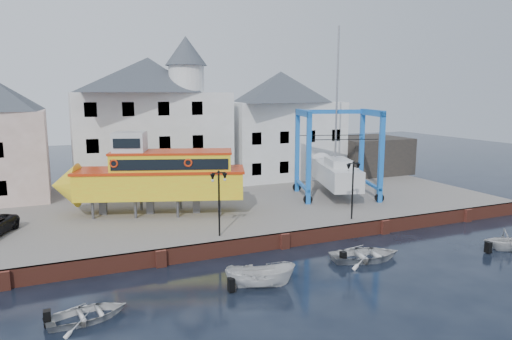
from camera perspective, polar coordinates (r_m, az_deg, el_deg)
name	(u,v)px	position (r m, az deg, el deg)	size (l,w,h in m)	color
ground	(284,248)	(30.02, 3.55, -9.74)	(140.00, 140.00, 0.00)	black
hardstanding	(227,204)	(39.61, -3.62, -4.21)	(44.00, 22.00, 1.00)	#66635F
quay_wall	(284,240)	(29.95, 3.47, -8.78)	(44.00, 0.47, 1.00)	brown
building_white_main	(152,121)	(44.46, -12.91, 6.01)	(14.00, 8.30, 14.00)	silver
building_white_right	(280,124)	(49.47, 3.07, 5.71)	(12.00, 8.00, 11.20)	silver
shed_dark	(367,155)	(53.36, 13.68, 1.85)	(8.00, 7.00, 4.00)	#262421
lamp_post_left	(219,187)	(28.49, -4.66, -2.10)	(1.12, 0.32, 4.20)	black
lamp_post_right	(353,175)	(32.98, 12.04, -0.67)	(1.12, 0.32, 4.20)	black
tour_boat	(150,176)	(34.70, -13.17, -0.68)	(14.43, 7.73, 6.14)	#59595E
travel_lift	(334,168)	(41.00, 9.70, 0.30)	(8.04, 9.89, 14.50)	blue
motorboat_a	(260,287)	(24.39, 0.53, -14.43)	(1.37, 3.63, 1.40)	silver
motorboat_b	(365,260)	(28.79, 13.50, -10.86)	(3.06, 4.29, 0.89)	silver
motorboat_c	(506,250)	(33.72, 28.74, -8.76)	(2.45, 2.84, 1.50)	silver
motorboat_d	(87,320)	(22.57, -20.32, -17.13)	(2.50, 3.50, 0.73)	silver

